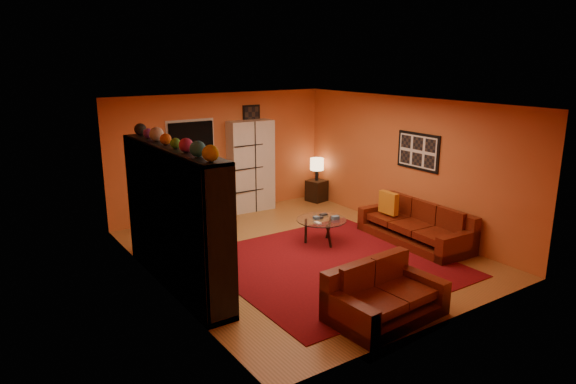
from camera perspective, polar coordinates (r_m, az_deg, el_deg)
floor at (r=9.05m, az=1.49°, el=-6.77°), size 6.00×6.00×0.00m
ceiling at (r=8.45m, az=1.60°, el=9.86°), size 6.00×6.00×0.00m
wall_back at (r=11.19m, az=-7.41°, el=4.22°), size 6.00×0.00×6.00m
wall_front at (r=6.54m, az=16.96°, el=-3.89°), size 6.00×0.00×6.00m
wall_left at (r=7.54m, az=-14.16°, el=-1.25°), size 0.00×6.00×6.00m
wall_right at (r=10.28m, az=13.00°, el=3.04°), size 0.00×6.00×6.00m
rug at (r=8.59m, az=4.76°, el=-8.00°), size 3.60×3.60×0.01m
doorway at (r=10.92m, az=-10.55°, el=2.34°), size 0.95×0.10×2.04m
wall_art_right at (r=10.01m, az=14.27°, el=4.40°), size 0.03×1.00×0.70m
wall_art_back at (r=11.41m, az=-4.09°, el=8.32°), size 0.42×0.03×0.52m
entertainment_unit at (r=7.68m, az=-12.46°, el=-2.79°), size 0.45×3.00×2.10m
tv at (r=7.78m, az=-12.27°, el=-3.18°), size 0.87×0.11×0.50m
sofa at (r=9.81m, az=14.23°, el=-3.74°), size 1.00×2.24×0.85m
loveseat at (r=6.99m, az=10.32°, el=-11.25°), size 1.57×1.00×0.85m
throw_pillow at (r=9.97m, az=11.11°, el=-1.19°), size 0.12×0.42×0.42m
coffee_table at (r=9.37m, az=3.73°, el=-3.34°), size 0.91×0.91×0.45m
storage_cabinet at (r=11.35m, az=-4.19°, el=2.91°), size 1.02×0.50×2.00m
bowl_chair at (r=10.27m, az=-12.47°, el=-2.71°), size 0.69×0.69×0.56m
side_table at (r=12.20m, az=3.19°, el=0.15°), size 0.47×0.47×0.50m
table_lamp at (r=12.06m, az=3.24°, el=3.04°), size 0.32×0.32×0.53m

